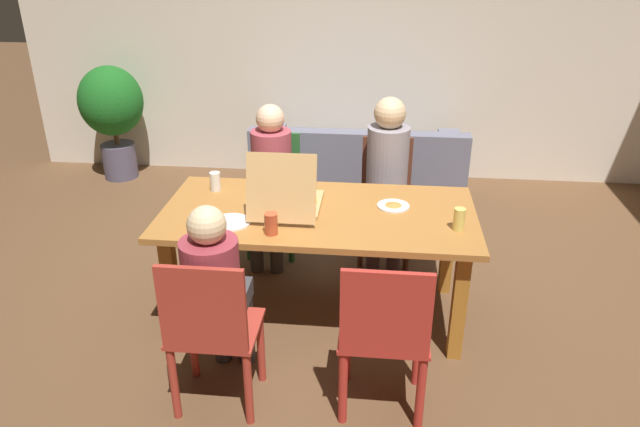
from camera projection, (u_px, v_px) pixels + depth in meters
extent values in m
plane|color=brown|center=(318.00, 312.00, 4.01)|extent=(20.00, 20.00, 0.00)
cube|color=beige|center=(347.00, 32.00, 5.77)|extent=(6.53, 0.12, 2.87)
cube|color=#A56A2F|center=(318.00, 214.00, 3.70)|extent=(1.94, 0.95, 0.04)
cube|color=#AC6C24|center=(171.00, 289.00, 3.61)|extent=(0.08, 0.08, 0.71)
cube|color=#AC6C24|center=(459.00, 306.00, 3.45)|extent=(0.08, 0.08, 0.71)
cube|color=#AC6C24|center=(205.00, 234.00, 4.27)|extent=(0.08, 0.08, 0.71)
cube|color=#AC6C24|center=(448.00, 246.00, 4.11)|extent=(0.08, 0.08, 0.71)
cylinder|color=#29642E|center=(291.00, 236.00, 4.54)|extent=(0.05, 0.05, 0.45)
cylinder|color=#29642E|center=(249.00, 233.00, 4.57)|extent=(0.05, 0.05, 0.45)
cylinder|color=#29642E|center=(298.00, 215.00, 4.86)|extent=(0.05, 0.05, 0.45)
cylinder|color=#29642E|center=(258.00, 214.00, 4.89)|extent=(0.05, 0.05, 0.45)
cube|color=#29642E|center=(273.00, 197.00, 4.61)|extent=(0.39, 0.42, 0.02)
cube|color=#29642E|center=(276.00, 160.00, 4.69)|extent=(0.37, 0.03, 0.45)
cylinder|color=#393A38|center=(276.00, 244.00, 4.40)|extent=(0.10, 0.10, 0.47)
cylinder|color=#393A38|center=(256.00, 243.00, 4.41)|extent=(0.10, 0.10, 0.47)
cube|color=#393A38|center=(269.00, 199.00, 4.43)|extent=(0.27, 0.35, 0.11)
cylinder|color=#A6424D|center=(272.00, 161.00, 4.49)|extent=(0.30, 0.30, 0.47)
sphere|color=beige|center=(270.00, 119.00, 4.34)|extent=(0.21, 0.21, 0.21)
cylinder|color=brown|center=(407.00, 243.00, 4.43)|extent=(0.04, 0.04, 0.45)
cylinder|color=brown|center=(361.00, 240.00, 4.47)|extent=(0.04, 0.04, 0.45)
cylinder|color=brown|center=(406.00, 220.00, 4.77)|extent=(0.04, 0.04, 0.45)
cylinder|color=brown|center=(363.00, 218.00, 4.81)|extent=(0.04, 0.04, 0.45)
cube|color=brown|center=(385.00, 203.00, 4.52)|extent=(0.40, 0.44, 0.02)
cube|color=brown|center=(387.00, 164.00, 4.60)|extent=(0.38, 0.03, 0.44)
cylinder|color=#423237|center=(394.00, 246.00, 4.37)|extent=(0.10, 0.10, 0.47)
cylinder|color=#423237|center=(373.00, 245.00, 4.38)|extent=(0.10, 0.10, 0.47)
cube|color=#423237|center=(386.00, 203.00, 4.37)|extent=(0.27, 0.28, 0.11)
cylinder|color=gray|center=(387.00, 162.00, 4.38)|extent=(0.31, 0.31, 0.53)
sphere|color=#D7B588|center=(390.00, 113.00, 4.22)|extent=(0.23, 0.23, 0.23)
cylinder|color=#A93427|center=(193.00, 343.00, 3.35)|extent=(0.04, 0.04, 0.45)
cylinder|color=#A93427|center=(261.00, 347.00, 3.32)|extent=(0.04, 0.04, 0.45)
cylinder|color=#A93427|center=(174.00, 383.00, 3.06)|extent=(0.04, 0.04, 0.45)
cylinder|color=#A93427|center=(248.00, 388.00, 3.02)|extent=(0.04, 0.04, 0.45)
cube|color=#A93427|center=(216.00, 328.00, 3.09)|extent=(0.45, 0.39, 0.02)
cube|color=#A93427|center=(202.00, 310.00, 2.82)|extent=(0.43, 0.03, 0.46)
cylinder|color=#3C3D3F|center=(221.00, 326.00, 3.48)|extent=(0.10, 0.10, 0.47)
cylinder|color=#3C3D3F|center=(245.00, 328.00, 3.47)|extent=(0.10, 0.10, 0.47)
cube|color=#3C3D3F|center=(223.00, 300.00, 3.21)|extent=(0.26, 0.34, 0.11)
cylinder|color=#94333E|center=(212.00, 281.00, 2.96)|extent=(0.29, 0.29, 0.45)
sphere|color=beige|center=(207.00, 225.00, 2.83)|extent=(0.19, 0.19, 0.19)
cylinder|color=#B42E25|center=(347.00, 346.00, 3.33)|extent=(0.05, 0.05, 0.45)
cylinder|color=#B42E25|center=(418.00, 351.00, 3.29)|extent=(0.05, 0.05, 0.45)
cylinder|color=#B42E25|center=(343.00, 387.00, 3.03)|extent=(0.05, 0.05, 0.45)
cylinder|color=#B42E25|center=(421.00, 393.00, 2.99)|extent=(0.05, 0.05, 0.45)
cube|color=#B42E25|center=(384.00, 332.00, 3.06)|extent=(0.46, 0.40, 0.02)
cube|color=#B42E25|center=(386.00, 314.00, 2.79)|extent=(0.43, 0.03, 0.46)
cube|color=tan|center=(289.00, 203.00, 3.76)|extent=(0.41, 0.41, 0.03)
cylinder|color=gold|center=(289.00, 201.00, 3.75)|extent=(0.36, 0.36, 0.01)
cube|color=tan|center=(281.00, 188.00, 3.44)|extent=(0.41, 0.12, 0.40)
cylinder|color=white|center=(393.00, 206.00, 3.74)|extent=(0.20, 0.20, 0.01)
cone|color=#C98037|center=(393.00, 204.00, 3.73)|extent=(0.11, 0.11, 0.02)
cylinder|color=white|center=(231.00, 222.00, 3.53)|extent=(0.24, 0.24, 0.01)
cylinder|color=silver|center=(215.00, 181.00, 3.96)|extent=(0.07, 0.07, 0.13)
cylinder|color=#BC4A2A|center=(271.00, 224.00, 3.38)|extent=(0.08, 0.08, 0.13)
cylinder|color=#E1C85D|center=(459.00, 219.00, 3.43)|extent=(0.07, 0.07, 0.13)
cube|color=slate|center=(358.00, 179.00, 5.63)|extent=(1.88, 0.90, 0.41)
cube|color=slate|center=(358.00, 153.00, 5.12)|extent=(1.88, 0.16, 0.37)
cube|color=slate|center=(269.00, 146.00, 5.58)|extent=(0.20, 0.86, 0.18)
cube|color=slate|center=(452.00, 152.00, 5.42)|extent=(0.20, 0.86, 0.18)
cylinder|color=#524C61|center=(120.00, 160.00, 6.15)|extent=(0.34, 0.34, 0.36)
cylinder|color=brown|center=(116.00, 135.00, 6.03)|extent=(0.05, 0.05, 0.20)
ellipsoid|color=#1A621E|center=(111.00, 101.00, 5.88)|extent=(0.62, 0.62, 0.69)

